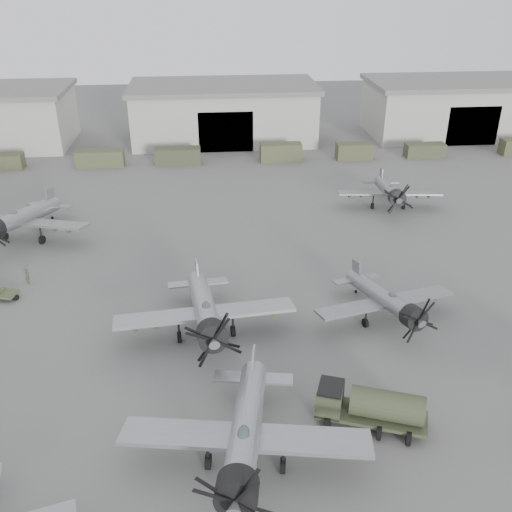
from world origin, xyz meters
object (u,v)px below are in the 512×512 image
(aircraft_far_0, at_px, (19,219))
(aircraft_near_1, at_px, (245,437))
(aircraft_mid_1, at_px, (206,312))
(aircraft_mid_2, at_px, (388,301))
(aircraft_far_1, at_px, (390,191))
(ground_crew, at_px, (27,276))
(fuel_tanker, at_px, (371,405))

(aircraft_far_0, bearing_deg, aircraft_near_1, -40.39)
(aircraft_mid_1, height_order, aircraft_far_0, aircraft_far_0)
(aircraft_mid_2, bearing_deg, aircraft_near_1, -145.66)
(aircraft_mid_2, relative_size, aircraft_far_1, 0.97)
(ground_crew, bearing_deg, aircraft_far_1, -76.58)
(aircraft_near_1, bearing_deg, aircraft_far_0, 132.43)
(aircraft_near_1, distance_m, fuel_tanker, 8.53)
(aircraft_far_0, xyz_separation_m, aircraft_far_1, (39.79, 5.20, -0.37))
(aircraft_near_1, distance_m, ground_crew, 28.83)
(aircraft_near_1, distance_m, aircraft_mid_2, 18.34)
(aircraft_mid_2, distance_m, ground_crew, 31.21)
(aircraft_mid_1, bearing_deg, aircraft_far_1, 42.17)
(aircraft_mid_1, distance_m, aircraft_far_1, 31.93)
(fuel_tanker, bearing_deg, aircraft_mid_2, 88.36)
(aircraft_far_0, xyz_separation_m, ground_crew, (2.78, -8.69, -1.73))
(aircraft_far_1, bearing_deg, ground_crew, -153.71)
(aircraft_far_0, height_order, fuel_tanker, aircraft_far_0)
(aircraft_mid_2, xyz_separation_m, fuel_tanker, (-4.25, -10.72, -0.60))
(aircraft_far_1, xyz_separation_m, fuel_tanker, (-11.40, -33.60, -0.68))
(aircraft_mid_2, xyz_separation_m, aircraft_far_1, (7.15, 22.88, 0.07))
(aircraft_near_1, relative_size, aircraft_far_1, 1.18)
(aircraft_far_0, relative_size, fuel_tanker, 1.97)
(aircraft_mid_1, distance_m, aircraft_mid_2, 14.19)
(aircraft_mid_2, distance_m, fuel_tanker, 11.54)
(aircraft_near_1, bearing_deg, aircraft_mid_2, 57.74)
(aircraft_near_1, height_order, aircraft_mid_2, aircraft_near_1)
(fuel_tanker, distance_m, ground_crew, 32.32)
(aircraft_far_0, distance_m, ground_crew, 9.29)
(aircraft_mid_2, bearing_deg, fuel_tanker, -125.73)
(aircraft_far_0, distance_m, fuel_tanker, 40.17)
(aircraft_far_1, height_order, fuel_tanker, aircraft_far_1)
(aircraft_near_1, xyz_separation_m, ground_crew, (-17.69, 22.70, -1.75))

